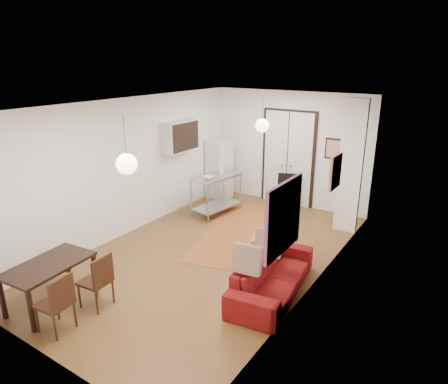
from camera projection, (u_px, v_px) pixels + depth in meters
The scene contains 27 objects.
floor at pixel (211, 253), 7.86m from camera, with size 7.00×7.00×0.00m, color brown.
ceiling at pixel (209, 104), 6.94m from camera, with size 4.20×7.00×0.02m, color white.
wall_back at pixel (289, 149), 10.17m from camera, with size 4.20×0.02×2.90m, color white.
wall_front at pixel (36, 258), 4.63m from camera, with size 4.20×0.02×2.90m, color white.
wall_left at pixel (129, 167), 8.49m from camera, with size 0.02×7.00×2.90m, color white.
wall_right at pixel (318, 205), 6.31m from camera, with size 0.02×7.00×2.90m, color white.
double_doors at pixel (288, 159), 10.22m from camera, with size 1.44×0.06×2.50m, color white.
stub_partition at pixel (350, 167), 8.46m from camera, with size 0.50×0.10×2.90m, color white.
wall_cabinet at pixel (180, 136), 9.44m from camera, with size 0.35×1.00×0.70m, color silver.
painting_popart at pixel (284, 218), 5.26m from camera, with size 0.05×1.00×1.00m, color red.
painting_abstract at pixel (335, 172), 6.84m from camera, with size 0.05×0.50×0.60m, color beige.
poster_back at pixel (333, 149), 9.50m from camera, with size 0.40×0.03×0.50m, color red.
print_left at pixel (188, 130), 9.90m from camera, with size 0.03×0.44×0.54m, color #92573D.
pendant_back at pixel (262, 126), 8.73m from camera, with size 0.30×0.30×0.80m.
pendant_front at pixel (127, 164), 5.56m from camera, with size 0.30×0.30×0.80m.
kilim_rug at pixel (237, 231), 8.85m from camera, with size 1.28×3.42×0.01m, color #A95B2A.
sofa at pixel (272, 275), 6.48m from camera, with size 2.13×0.83×0.62m, color maroon.
coffee_table at pixel (274, 240), 7.67m from camera, with size 0.95×0.73×0.38m.
potted_plant at pixel (280, 230), 7.55m from camera, with size 0.29×0.33×0.37m, color #2F5A28.
kitchen_counter at pixel (216, 189), 9.70m from camera, with size 0.80×1.34×0.97m.
bowl at pixel (209, 177), 9.35m from camera, with size 0.23×0.23×0.06m, color white.
soap_bottle at pixel (220, 169), 9.79m from camera, with size 0.09×0.09×0.20m, color teal.
fridge at pixel (219, 169), 10.82m from camera, with size 0.55×0.55×1.56m, color silver.
dining_table at pixel (49, 268), 6.05m from camera, with size 0.83×1.33×0.71m.
dining_chair_near at pixel (99, 274), 6.12m from camera, with size 0.45×0.61×0.88m.
dining_chair_far at pixel (59, 296), 5.57m from camera, with size 0.45×0.61×0.88m.
black_side_chair at pixel (288, 185), 10.17m from camera, with size 0.57×0.59×0.97m.
Camera 1 is at (4.09, -5.76, 3.65)m, focal length 32.00 mm.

